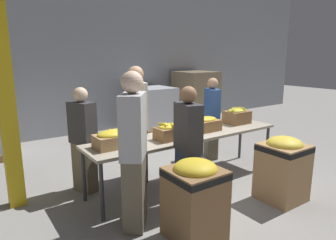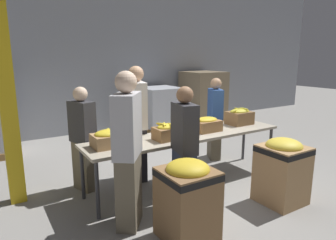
{
  "view_description": "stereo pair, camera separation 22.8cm",
  "coord_description": "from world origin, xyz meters",
  "px_view_note": "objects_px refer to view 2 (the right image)",
  "views": [
    {
      "loc": [
        -2.73,
        -3.4,
        1.93
      ],
      "look_at": [
        -0.18,
        0.26,
        0.96
      ],
      "focal_mm": 32.0,
      "sensor_mm": 36.0,
      "label": 1
    },
    {
      "loc": [
        -2.54,
        -3.53,
        1.93
      ],
      "look_at": [
        -0.18,
        0.26,
        0.96
      ],
      "focal_mm": 32.0,
      "sensor_mm": 36.0,
      "label": 2
    }
  ],
  "objects_px": {
    "sorting_table": "(187,137)",
    "volunteer_3": "(128,152)",
    "banana_box_2": "(206,124)",
    "volunteer_1": "(137,124)",
    "banana_box_3": "(239,116)",
    "support_pillar": "(1,49)",
    "banana_box_1": "(169,131)",
    "volunteer_4": "(215,119)",
    "banana_box_0": "(111,138)",
    "volunteer_2": "(184,149)",
    "pallet_stack_0": "(203,98)",
    "donation_bin_1": "(282,169)",
    "pallet_stack_1": "(160,109)",
    "volunteer_0": "(83,140)",
    "donation_bin_0": "(187,197)"
  },
  "relations": [
    {
      "from": "sorting_table",
      "to": "volunteer_3",
      "type": "bearing_deg",
      "value": -153.58
    },
    {
      "from": "banana_box_2",
      "to": "volunteer_1",
      "type": "relative_size",
      "value": 0.24
    },
    {
      "from": "banana_box_3",
      "to": "support_pillar",
      "type": "bearing_deg",
      "value": 169.28
    },
    {
      "from": "banana_box_1",
      "to": "banana_box_2",
      "type": "distance_m",
      "value": 0.75
    },
    {
      "from": "support_pillar",
      "to": "volunteer_4",
      "type": "bearing_deg",
      "value": -1.09
    },
    {
      "from": "banana_box_0",
      "to": "banana_box_3",
      "type": "bearing_deg",
      "value": 1.1
    },
    {
      "from": "volunteer_2",
      "to": "pallet_stack_0",
      "type": "xyz_separation_m",
      "value": [
        3.28,
        3.76,
        -0.05
      ]
    },
    {
      "from": "donation_bin_1",
      "to": "volunteer_3",
      "type": "bearing_deg",
      "value": 164.21
    },
    {
      "from": "pallet_stack_1",
      "to": "volunteer_0",
      "type": "bearing_deg",
      "value": -137.45
    },
    {
      "from": "banana_box_2",
      "to": "banana_box_3",
      "type": "bearing_deg",
      "value": 5.39
    },
    {
      "from": "banana_box_3",
      "to": "volunteer_1",
      "type": "relative_size",
      "value": 0.23
    },
    {
      "from": "volunteer_4",
      "to": "pallet_stack_1",
      "type": "relative_size",
      "value": 1.36
    },
    {
      "from": "sorting_table",
      "to": "pallet_stack_0",
      "type": "height_order",
      "value": "pallet_stack_0"
    },
    {
      "from": "donation_bin_0",
      "to": "volunteer_4",
      "type": "bearing_deg",
      "value": 43.47
    },
    {
      "from": "banana_box_1",
      "to": "pallet_stack_0",
      "type": "distance_m",
      "value": 4.57
    },
    {
      "from": "volunteer_2",
      "to": "donation_bin_1",
      "type": "relative_size",
      "value": 1.78
    },
    {
      "from": "banana_box_3",
      "to": "pallet_stack_0",
      "type": "height_order",
      "value": "pallet_stack_0"
    },
    {
      "from": "volunteer_0",
      "to": "donation_bin_1",
      "type": "bearing_deg",
      "value": 31.18
    },
    {
      "from": "support_pillar",
      "to": "pallet_stack_1",
      "type": "xyz_separation_m",
      "value": [
        3.63,
        2.4,
        -1.45
      ]
    },
    {
      "from": "volunteer_2",
      "to": "volunteer_3",
      "type": "height_order",
      "value": "volunteer_3"
    },
    {
      "from": "banana_box_1",
      "to": "volunteer_0",
      "type": "xyz_separation_m",
      "value": [
        -1.01,
        0.69,
        -0.14
      ]
    },
    {
      "from": "banana_box_0",
      "to": "pallet_stack_0",
      "type": "distance_m",
      "value": 5.1
    },
    {
      "from": "banana_box_2",
      "to": "volunteer_3",
      "type": "bearing_deg",
      "value": -158.88
    },
    {
      "from": "banana_box_2",
      "to": "support_pillar",
      "type": "xyz_separation_m",
      "value": [
        -2.64,
        0.72,
        1.12
      ]
    },
    {
      "from": "banana_box_3",
      "to": "donation_bin_0",
      "type": "xyz_separation_m",
      "value": [
        -1.97,
        -1.25,
        -0.45
      ]
    },
    {
      "from": "volunteer_1",
      "to": "pallet_stack_0",
      "type": "bearing_deg",
      "value": 142.53
    },
    {
      "from": "donation_bin_0",
      "to": "pallet_stack_1",
      "type": "bearing_deg",
      "value": 63.11
    },
    {
      "from": "volunteer_2",
      "to": "volunteer_0",
      "type": "bearing_deg",
      "value": 50.08
    },
    {
      "from": "banana_box_3",
      "to": "banana_box_1",
      "type": "bearing_deg",
      "value": -173.94
    },
    {
      "from": "banana_box_0",
      "to": "pallet_stack_1",
      "type": "relative_size",
      "value": 0.42
    },
    {
      "from": "volunteer_2",
      "to": "volunteer_4",
      "type": "bearing_deg",
      "value": -39.6
    },
    {
      "from": "banana_box_1",
      "to": "support_pillar",
      "type": "relative_size",
      "value": 0.11
    },
    {
      "from": "volunteer_4",
      "to": "pallet_stack_1",
      "type": "bearing_deg",
      "value": -159.09
    },
    {
      "from": "volunteer_1",
      "to": "banana_box_0",
      "type": "bearing_deg",
      "value": -35.98
    },
    {
      "from": "volunteer_4",
      "to": "donation_bin_1",
      "type": "distance_m",
      "value": 1.89
    },
    {
      "from": "banana_box_0",
      "to": "banana_box_2",
      "type": "height_order",
      "value": "banana_box_0"
    },
    {
      "from": "volunteer_2",
      "to": "donation_bin_0",
      "type": "height_order",
      "value": "volunteer_2"
    },
    {
      "from": "banana_box_0",
      "to": "pallet_stack_0",
      "type": "xyz_separation_m",
      "value": [
        4.01,
        3.14,
        -0.16
      ]
    },
    {
      "from": "donation_bin_1",
      "to": "support_pillar",
      "type": "relative_size",
      "value": 0.22
    },
    {
      "from": "volunteer_0",
      "to": "volunteer_2",
      "type": "xyz_separation_m",
      "value": [
        0.93,
        -1.19,
        0.03
      ]
    },
    {
      "from": "donation_bin_1",
      "to": "volunteer_1",
      "type": "bearing_deg",
      "value": 126.4
    },
    {
      "from": "volunteer_4",
      "to": "volunteer_2",
      "type": "bearing_deg",
      "value": -24.95
    },
    {
      "from": "banana_box_1",
      "to": "banana_box_3",
      "type": "height_order",
      "value": "banana_box_3"
    },
    {
      "from": "volunteer_3",
      "to": "volunteer_4",
      "type": "xyz_separation_m",
      "value": [
        2.35,
        1.28,
        -0.12
      ]
    },
    {
      "from": "donation_bin_1",
      "to": "pallet_stack_1",
      "type": "relative_size",
      "value": 0.79
    },
    {
      "from": "volunteer_3",
      "to": "support_pillar",
      "type": "height_order",
      "value": "support_pillar"
    },
    {
      "from": "banana_box_2",
      "to": "donation_bin_1",
      "type": "xyz_separation_m",
      "value": [
        0.34,
        -1.17,
        -0.42
      ]
    },
    {
      "from": "banana_box_3",
      "to": "volunteer_0",
      "type": "xyz_separation_m",
      "value": [
        -2.54,
        0.53,
        -0.16
      ]
    },
    {
      "from": "sorting_table",
      "to": "donation_bin_1",
      "type": "bearing_deg",
      "value": -59.26
    },
    {
      "from": "banana_box_0",
      "to": "donation_bin_0",
      "type": "bearing_deg",
      "value": -72.97
    }
  ]
}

